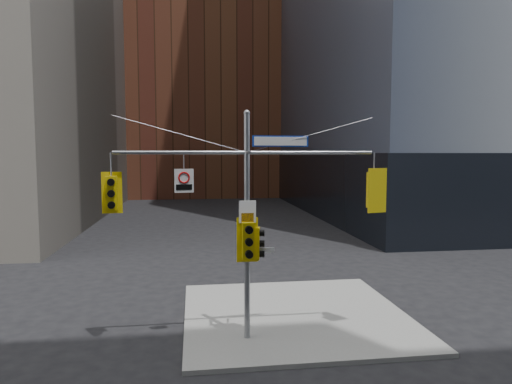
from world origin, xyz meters
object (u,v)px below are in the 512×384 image
object	(u,v)px
regulatory_sign_arm	(184,180)
signal_assembly	(247,204)
traffic_light_pole_front	(248,241)
traffic_light_west_arm	(112,193)
street_sign_blade	(281,141)
traffic_light_east_arm	(374,190)
traffic_light_pole_side	(257,243)

from	to	relation	value
regulatory_sign_arm	signal_assembly	bearing A→B (deg)	-6.05
traffic_light_pole_front	regulatory_sign_arm	world-z (taller)	regulatory_sign_arm
traffic_light_west_arm	regulatory_sign_arm	xyz separation A→B (m)	(2.13, -0.03, 0.37)
signal_assembly	street_sign_blade	xyz separation A→B (m)	(1.05, 0.00, 1.93)
traffic_light_east_arm	traffic_light_pole_front	world-z (taller)	traffic_light_east_arm
traffic_light_east_arm	street_sign_blade	distance (m)	3.42
traffic_light_pole_front	traffic_light_pole_side	bearing A→B (deg)	38.76
signal_assembly	traffic_light_east_arm	bearing A→B (deg)	0.01
traffic_light_west_arm	street_sign_blade	world-z (taller)	street_sign_blade
signal_assembly	traffic_light_pole_side	size ratio (longest dim) A/B	7.94
traffic_light_pole_front	signal_assembly	bearing A→B (deg)	89.26
traffic_light_west_arm	traffic_light_east_arm	xyz separation A→B (m)	(8.14, -0.01, 0.00)
signal_assembly	traffic_light_pole_front	bearing A→B (deg)	-90.02
traffic_light_east_arm	street_sign_blade	bearing A→B (deg)	-13.90
traffic_light_east_arm	traffic_light_west_arm	bearing A→B (deg)	-13.94
street_sign_blade	traffic_light_pole_front	bearing A→B (deg)	-169.54
street_sign_blade	traffic_light_pole_side	bearing A→B (deg)	176.42
signal_assembly	regulatory_sign_arm	world-z (taller)	signal_assembly
signal_assembly	street_sign_blade	distance (m)	2.20
traffic_light_east_arm	traffic_light_pole_side	size ratio (longest dim) A/B	1.40
traffic_light_west_arm	traffic_light_pole_side	size ratio (longest dim) A/B	1.24
regulatory_sign_arm	traffic_light_west_arm	bearing A→B (deg)	172.45
traffic_light_west_arm	street_sign_blade	bearing A→B (deg)	-6.08
signal_assembly	traffic_light_pole_side	xyz separation A→B (m)	(0.32, -0.00, -1.25)
traffic_light_pole_side	street_sign_blade	size ratio (longest dim) A/B	0.57
traffic_light_west_arm	traffic_light_east_arm	distance (m)	8.14
street_sign_blade	traffic_light_east_arm	bearing A→B (deg)	-3.99
signal_assembly	traffic_light_east_arm	world-z (taller)	signal_assembly
traffic_light_east_arm	traffic_light_pole_front	size ratio (longest dim) A/B	1.02
traffic_light_pole_side	street_sign_blade	world-z (taller)	street_sign_blade
street_sign_blade	regulatory_sign_arm	world-z (taller)	street_sign_blade
signal_assembly	regulatory_sign_arm	size ratio (longest dim) A/B	11.11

